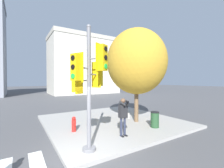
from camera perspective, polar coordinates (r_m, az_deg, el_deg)
ground_plane at (r=5.81m, az=-12.61°, el=-26.83°), size 160.00×160.00×0.00m
sidewalk_corner at (r=10.18m, az=-0.15°, el=-13.90°), size 8.00×8.00×0.14m
traffic_signal_pole at (r=5.57m, az=-8.89°, el=1.83°), size 1.43×1.40×4.65m
person_photographer at (r=7.16m, az=4.36°, el=-11.07°), size 0.58×0.54×1.77m
street_tree at (r=9.64m, az=9.32°, el=8.39°), size 3.73×3.73×5.85m
fire_hydrant at (r=8.13m, az=-14.33°, el=-14.58°), size 0.22×0.28×0.77m
trash_bin at (r=8.86m, az=15.99°, el=-12.87°), size 0.47×0.47×0.87m
building_right at (r=33.89m, az=-10.88°, el=6.94°), size 14.03×8.62×12.18m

